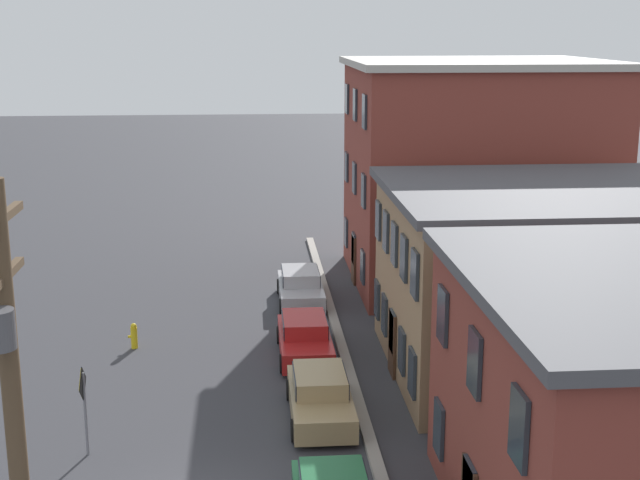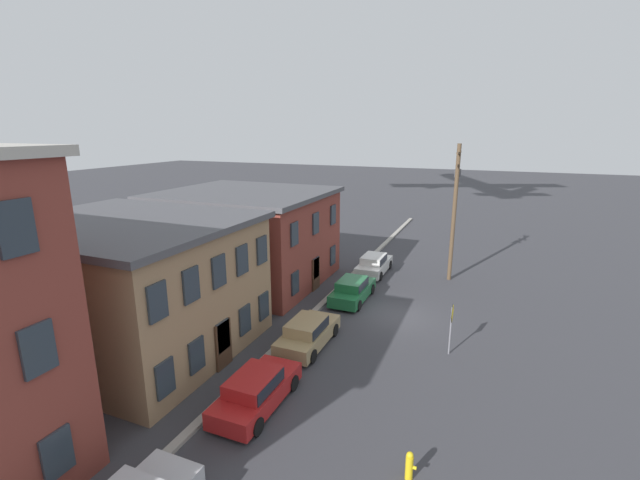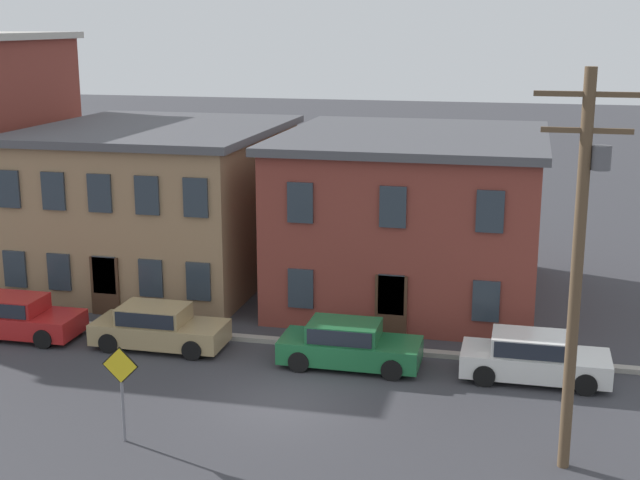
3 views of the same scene
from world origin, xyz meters
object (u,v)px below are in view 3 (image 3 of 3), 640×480
Objects in this scene: car_green at (348,343)px; utility_pole at (580,253)px; car_white at (533,356)px; caution_sign at (121,378)px; car_red at (15,315)px; car_tan at (158,326)px.

car_green is 0.46× the size of utility_pole.
caution_sign reaches higher than car_white.
car_red is 11.67m from car_green.
utility_pole is at bearing -38.99° from car_green.
car_green is at bearing 141.01° from utility_pole.
car_tan is (5.19, 0.13, 0.00)m from car_red.
car_green and car_white have the same top height.
car_tan and car_green have the same top height.
utility_pole is (11.04, 1.21, 3.65)m from caution_sign.
car_white is (12.12, -0.01, 0.00)m from car_tan.
car_red is 1.00× the size of car_white.
car_tan is 6.95m from caution_sign.
utility_pole is (0.81, -5.40, 4.63)m from car_white.
car_red is 0.46× the size of utility_pole.
caution_sign is at bearing -147.14° from car_white.
caution_sign is at bearing -125.51° from car_green.
utility_pole is at bearing 6.27° from caution_sign.
caution_sign is (1.89, -6.62, 0.99)m from car_tan.
car_white is at bearing 0.42° from car_red.
utility_pole is (12.93, -5.41, 4.63)m from car_tan.
car_tan is 0.46× the size of utility_pole.
caution_sign is (7.07, -6.49, 0.99)m from car_red.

